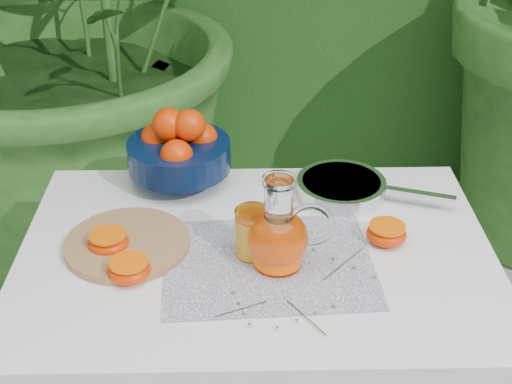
{
  "coord_description": "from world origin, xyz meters",
  "views": [
    {
      "loc": [
        -0.17,
        -1.18,
        1.63
      ],
      "look_at": [
        -0.14,
        0.07,
        0.88
      ],
      "focal_mm": 50.0,
      "sensor_mm": 36.0,
      "label": 1
    }
  ],
  "objects_px": {
    "white_table": "(256,280)",
    "saute_pan": "(342,187)",
    "fruit_bowl": "(179,149)",
    "juice_pitcher": "(279,236)",
    "cutting_board": "(127,244)"
  },
  "relations": [
    {
      "from": "cutting_board",
      "to": "saute_pan",
      "type": "xyz_separation_m",
      "value": [
        0.48,
        0.21,
        0.01
      ]
    },
    {
      "from": "white_table",
      "to": "fruit_bowl",
      "type": "height_order",
      "value": "fruit_bowl"
    },
    {
      "from": "white_table",
      "to": "juice_pitcher",
      "type": "bearing_deg",
      "value": -51.04
    },
    {
      "from": "saute_pan",
      "to": "cutting_board",
      "type": "bearing_deg",
      "value": -156.86
    },
    {
      "from": "saute_pan",
      "to": "fruit_bowl",
      "type": "bearing_deg",
      "value": 169.39
    },
    {
      "from": "white_table",
      "to": "saute_pan",
      "type": "relative_size",
      "value": 2.59
    },
    {
      "from": "white_table",
      "to": "fruit_bowl",
      "type": "bearing_deg",
      "value": 121.47
    },
    {
      "from": "cutting_board",
      "to": "fruit_bowl",
      "type": "distance_m",
      "value": 0.3
    },
    {
      "from": "fruit_bowl",
      "to": "saute_pan",
      "type": "height_order",
      "value": "fruit_bowl"
    },
    {
      "from": "juice_pitcher",
      "to": "saute_pan",
      "type": "height_order",
      "value": "juice_pitcher"
    },
    {
      "from": "fruit_bowl",
      "to": "cutting_board",
      "type": "bearing_deg",
      "value": -108.56
    },
    {
      "from": "fruit_bowl",
      "to": "saute_pan",
      "type": "distance_m",
      "value": 0.4
    },
    {
      "from": "fruit_bowl",
      "to": "saute_pan",
      "type": "xyz_separation_m",
      "value": [
        0.39,
        -0.07,
        -0.07
      ]
    },
    {
      "from": "white_table",
      "to": "juice_pitcher",
      "type": "height_order",
      "value": "juice_pitcher"
    },
    {
      "from": "white_table",
      "to": "saute_pan",
      "type": "distance_m",
      "value": 0.32
    }
  ]
}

